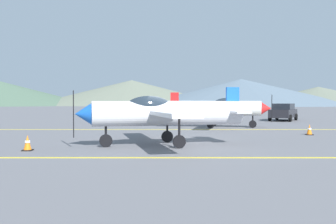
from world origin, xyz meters
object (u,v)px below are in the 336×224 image
airplane_mid (218,108)px  traffic_cone_side (26,143)px  car_sedan (282,112)px  traffic_cone_front (308,130)px  airplane_near (161,112)px

airplane_mid → traffic_cone_side: size_ratio=14.00×
car_sedan → traffic_cone_front: size_ratio=7.85×
airplane_mid → traffic_cone_front: size_ratio=14.00×
traffic_cone_front → traffic_cone_side: same height
airplane_mid → traffic_cone_front: (4.19, -5.67, -1.11)m
airplane_near → traffic_cone_side: size_ratio=13.97×
car_sedan → airplane_mid: bearing=-130.5°
airplane_near → airplane_mid: size_ratio=1.00×
airplane_mid → car_sedan: airplane_mid is taller
airplane_near → traffic_cone_side: bearing=-162.6°
airplane_mid → car_sedan: (7.31, 8.54, -0.55)m
airplane_mid → traffic_cone_side: bearing=-126.8°
car_sedan → traffic_cone_front: bearing=-102.4°
traffic_cone_side → airplane_near: bearing=17.4°
airplane_near → traffic_cone_side: (-5.05, -1.59, -1.11)m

